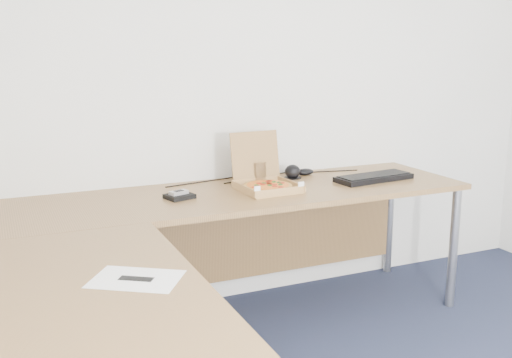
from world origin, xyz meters
name	(u,v)px	position (x,y,z in m)	size (l,w,h in m)	color
desk	(206,227)	(-0.82, 0.97, 0.70)	(2.50, 2.20, 0.73)	brown
pizza_box	(266,183)	(-0.34, 1.39, 0.76)	(0.28, 0.33, 0.29)	#AE7F48
drinking_glass	(260,174)	(-0.32, 1.52, 0.79)	(0.07, 0.07, 0.12)	silver
keyboard	(374,178)	(0.31, 1.35, 0.74)	(0.46, 0.16, 0.03)	black
mouse	(305,172)	(0.02, 1.63, 0.75)	(0.11, 0.07, 0.04)	black
wallet	(179,196)	(-0.82, 1.40, 0.74)	(0.13, 0.11, 0.02)	black
phone	(179,193)	(-0.82, 1.40, 0.76)	(0.09, 0.05, 0.02)	#B2B5BA
paper_sheet	(136,279)	(-1.26, 0.43, 0.73)	(0.28, 0.20, 0.00)	white
dome_speaker	(293,171)	(-0.08, 1.59, 0.77)	(0.10, 0.10, 0.09)	black
cable_bundle	(261,177)	(-0.24, 1.68, 0.73)	(0.58, 0.04, 0.01)	black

